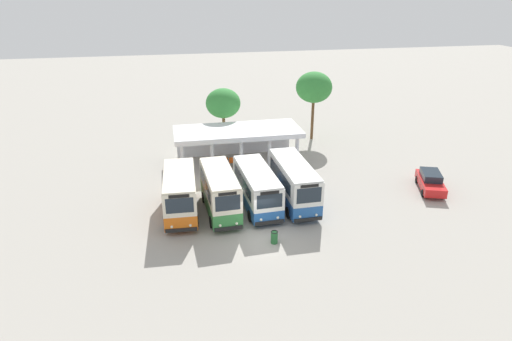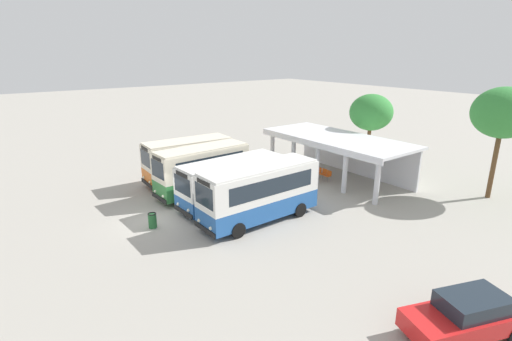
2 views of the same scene
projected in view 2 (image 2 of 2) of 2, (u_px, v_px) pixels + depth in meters
ground_plane at (158, 220)px, 23.34m from camera, size 180.00×180.00×0.00m
city_bus_nearest_orange at (188, 159)px, 29.66m from camera, size 2.67×6.93×3.38m
city_bus_second_in_row at (202, 169)px, 27.08m from camera, size 2.50×6.93×3.48m
city_bus_middle_cream at (232, 181)px, 25.13m from camera, size 2.70×7.51×3.13m
city_bus_fourth_amber at (259, 191)px, 22.77m from camera, size 2.48×7.71×3.47m
parked_car_flank at (467, 315)px, 13.70m from camera, size 3.20×4.87×1.62m
terminal_canopy at (341, 146)px, 30.77m from camera, size 12.34×5.26×3.40m
waiting_chair_end_by_column at (314, 170)px, 31.55m from camera, size 0.45×0.45×0.86m
waiting_chair_second_from_end at (318, 171)px, 31.09m from camera, size 0.45×0.45×0.86m
waiting_chair_middle_seat at (324, 173)px, 30.67m from camera, size 0.45×0.45×0.86m
waiting_chair_fourth_seat at (328, 175)px, 30.22m from camera, size 0.45×0.45×0.86m
roadside_tree_behind_canopy at (371, 113)px, 33.19m from camera, size 3.70×3.70×6.36m
roadside_tree_east_of_canopy at (504, 113)px, 25.25m from camera, size 3.99×3.99×7.68m
litter_bin_apron at (152, 220)px, 22.27m from camera, size 0.49×0.49×0.90m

